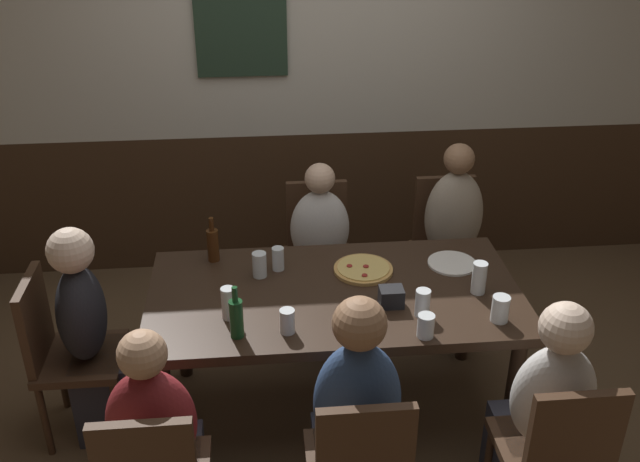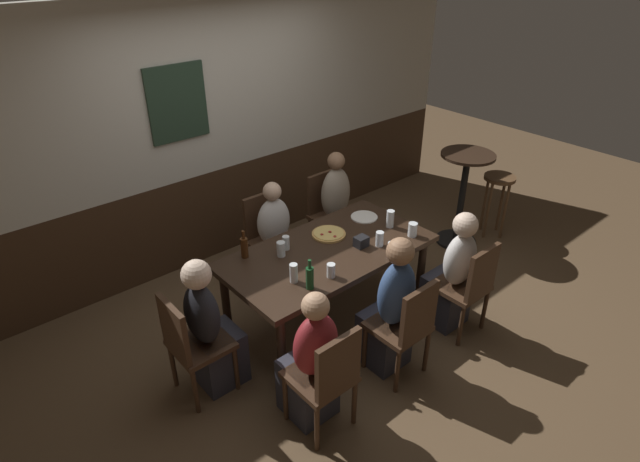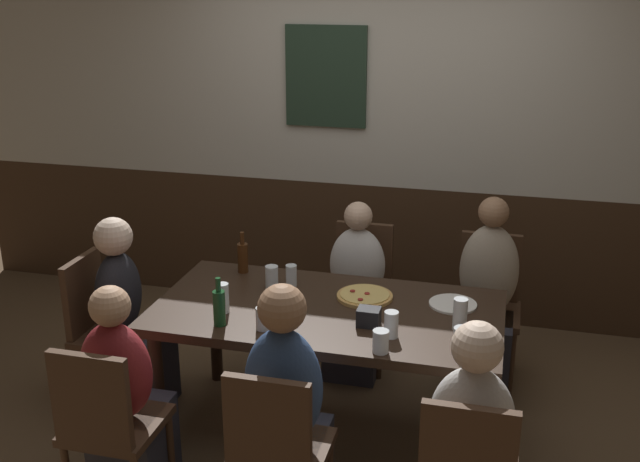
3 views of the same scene
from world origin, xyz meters
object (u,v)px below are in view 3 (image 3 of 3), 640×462
at_px(pizza, 365,296).
at_px(chair_left_near, 107,421).
at_px(beer_glass_half, 381,342).
at_px(chair_mid_far, 361,286).
at_px(tumbler_water, 460,316).
at_px(pint_glass_amber, 391,326).
at_px(person_mid_near, 287,425).
at_px(person_mid_far, 355,303).
at_px(chair_right_far, 487,299).
at_px(beer_glass_tall, 223,300).
at_px(plate_white_large, 453,304).
at_px(person_left_near, 126,409).
at_px(chair_mid_near, 276,448).
at_px(tumbler_short, 291,277).
at_px(chair_head_west, 103,323).
at_px(person_head_west, 129,329).
at_px(condiment_caddy, 369,317).
at_px(beer_bottle_brown, 243,257).
at_px(highball_clear, 263,320).
at_px(person_right_far, 486,311).
at_px(pint_glass_pale, 462,342).
at_px(beer_bottle_green, 219,307).
at_px(pint_glass_stout, 272,279).
at_px(person_right_near, 469,459).
at_px(dining_table, 327,322).

bearing_deg(pizza, chair_left_near, -131.93).
bearing_deg(beer_glass_half, chair_mid_far, 105.22).
height_order(tumbler_water, pint_glass_amber, tumbler_water).
distance_m(person_mid_near, person_mid_far, 1.43).
relative_size(chair_right_far, tumbler_water, 5.55).
relative_size(chair_left_near, beer_glass_tall, 5.72).
relative_size(chair_left_near, person_mid_far, 0.81).
bearing_deg(plate_white_large, person_mid_near, -124.21).
distance_m(chair_left_near, person_left_near, 0.17).
distance_m(chair_mid_near, tumbler_short, 1.18).
height_order(chair_head_west, person_head_west, person_head_west).
bearing_deg(condiment_caddy, chair_left_near, -144.40).
bearing_deg(person_left_near, person_mid_near, -0.28).
bearing_deg(beer_bottle_brown, tumbler_short, -20.82).
bearing_deg(highball_clear, plate_white_large, 30.31).
height_order(chair_mid_near, chair_mid_far, same).
bearing_deg(pint_glass_amber, person_right_far, 66.57).
distance_m(chair_mid_near, person_mid_far, 1.59).
relative_size(tumbler_short, pint_glass_pale, 0.98).
xyz_separation_m(person_left_near, beer_glass_half, (1.13, 0.32, 0.33)).
bearing_deg(beer_bottle_green, tumbler_short, 69.96).
bearing_deg(pint_glass_stout, pizza, -0.26).
distance_m(chair_head_west, beer_glass_half, 1.72).
bearing_deg(chair_right_far, person_right_near, -90.00).
relative_size(dining_table, person_head_west, 1.57).
distance_m(person_right_far, beer_bottle_green, 1.65).
bearing_deg(pint_glass_stout, chair_mid_near, -71.46).
bearing_deg(chair_mid_far, highball_clear, -101.54).
bearing_deg(person_left_near, chair_mid_near, -11.89).
bearing_deg(pint_glass_pale, beer_bottle_green, -179.57).
xyz_separation_m(person_right_near, beer_glass_half, (-0.43, 0.32, 0.32)).
xyz_separation_m(beer_glass_tall, tumbler_water, (1.17, 0.10, 0.00)).
bearing_deg(chair_left_near, pint_glass_amber, 29.20).
distance_m(chair_mid_near, person_head_west, 1.44).
bearing_deg(tumbler_short, dining_table, -41.58).
height_order(person_left_near, beer_glass_half, person_left_near).
distance_m(person_left_near, person_mid_far, 1.63).
bearing_deg(highball_clear, chair_right_far, 49.25).
xyz_separation_m(pint_glass_pale, pint_glass_amber, (-0.33, 0.07, 0.00)).
bearing_deg(person_right_far, beer_bottle_green, -140.15).
xyz_separation_m(dining_table, pint_glass_amber, (0.37, -0.24, 0.13)).
xyz_separation_m(beer_glass_tall, pint_glass_amber, (0.87, -0.06, -0.01)).
bearing_deg(plate_white_large, highball_clear, -149.69).
height_order(chair_left_near, pizza, chair_left_near).
height_order(chair_mid_far, pint_glass_stout, chair_mid_far).
height_order(pizza, condiment_caddy, condiment_caddy).
bearing_deg(tumbler_water, beer_bottle_brown, 161.25).
distance_m(chair_mid_near, beer_bottle_brown, 1.41).
bearing_deg(dining_table, chair_mid_near, -90.00).
height_order(pint_glass_pale, beer_glass_half, pint_glass_pale).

